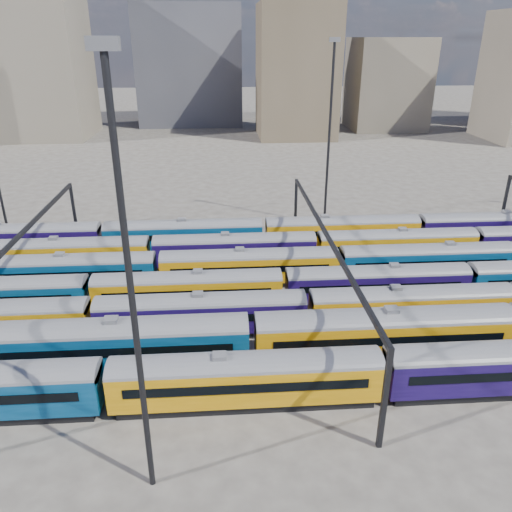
{
  "coord_description": "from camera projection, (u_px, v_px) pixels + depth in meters",
  "views": [
    {
      "loc": [
        -0.2,
        -45.23,
        25.52
      ],
      "look_at": [
        3.49,
        5.97,
        3.0
      ],
      "focal_mm": 35.0,
      "sensor_mm": 36.0,
      "label": 1
    }
  ],
  "objects": [
    {
      "name": "ground",
      "position": [
        227.0,
        307.0,
        51.58
      ],
      "size": [
        500.0,
        500.0,
        0.0
      ],
      "primitive_type": "plane",
      "color": "#423D38",
      "rests_on": "ground"
    },
    {
      "name": "rake_1",
      "position": [
        384.0,
        329.0,
        42.15
      ],
      "size": [
        111.76,
        3.27,
        5.52
      ],
      "color": "black",
      "rests_on": "ground"
    },
    {
      "name": "rake_2",
      "position": [
        201.0,
        310.0,
        45.84
      ],
      "size": [
        98.41,
        2.88,
        4.85
      ],
      "color": "black",
      "rests_on": "ground"
    },
    {
      "name": "rake_3",
      "position": [
        377.0,
        280.0,
        51.6
      ],
      "size": [
        135.76,
        2.84,
        4.77
      ],
      "color": "black",
      "rests_on": "ground"
    },
    {
      "name": "rake_4",
      "position": [
        250.0,
        263.0,
        55.28
      ],
      "size": [
        100.41,
        2.94,
        4.95
      ],
      "color": "black",
      "rests_on": "ground"
    },
    {
      "name": "rake_5",
      "position": [
        235.0,
        246.0,
        59.77
      ],
      "size": [
        98.84,
        2.9,
        4.87
      ],
      "color": "black",
      "rests_on": "ground"
    },
    {
      "name": "rake_6",
      "position": [
        184.0,
        232.0,
        63.88
      ],
      "size": [
        143.45,
        3.0,
        5.04
      ],
      "color": "black",
      "rests_on": "ground"
    },
    {
      "name": "gantry_1",
      "position": [
        15.0,
        252.0,
        47.54
      ],
      "size": [
        0.35,
        40.35,
        8.03
      ],
      "color": "black",
      "rests_on": "ground"
    },
    {
      "name": "gantry_2",
      "position": [
        326.0,
        243.0,
        49.51
      ],
      "size": [
        0.35,
        40.35,
        8.03
      ],
      "color": "black",
      "rests_on": "ground"
    },
    {
      "name": "mast_2",
      "position": [
        130.0,
        283.0,
        25.55
      ],
      "size": [
        1.4,
        0.5,
        25.6
      ],
      "color": "black",
      "rests_on": "ground"
    },
    {
      "name": "mast_3",
      "position": [
        330.0,
        129.0,
        68.88
      ],
      "size": [
        1.4,
        0.5,
        25.6
      ],
      "color": "black",
      "rests_on": "ground"
    }
  ]
}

